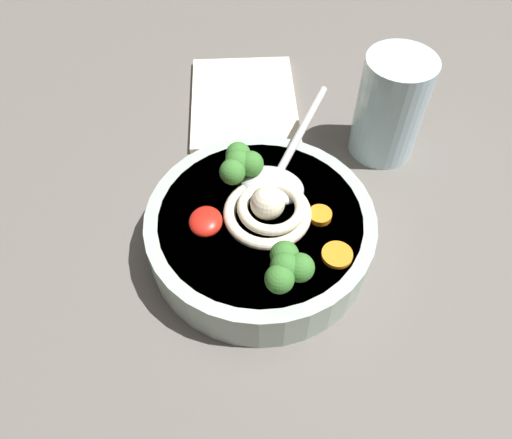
{
  "coord_description": "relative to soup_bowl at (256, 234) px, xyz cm",
  "views": [
    {
      "loc": [
        -26.68,
        -0.05,
        43.45
      ],
      "look_at": [
        -0.33,
        0.34,
        8.8
      ],
      "focal_mm": 34.49,
      "sensor_mm": 36.0,
      "label": 1
    }
  ],
  "objects": [
    {
      "name": "table_slab",
      "position": [
        0.33,
        -0.34,
        -4.47
      ],
      "size": [
        111.13,
        111.13,
        4.22
      ],
      "primitive_type": "cube",
      "color": "#5B5651",
      "rests_on": "ground"
    },
    {
      "name": "soup_bowl",
      "position": [
        0.0,
        0.0,
        0.0
      ],
      "size": [
        20.8,
        20.8,
        4.57
      ],
      "color": "#9EB2A3",
      "rests_on": "table_slab"
    },
    {
      "name": "noodle_pile",
      "position": [
        -0.02,
        -1.04,
        3.29
      ],
      "size": [
        8.59,
        8.42,
        3.45
      ],
      "color": "beige",
      "rests_on": "soup_bowl"
    },
    {
      "name": "soup_spoon",
      "position": [
        4.66,
        -1.9,
        3.01
      ],
      "size": [
        17.21,
        9.65,
        1.6
      ],
      "rotation": [
        0.0,
        0.0,
        5.9
      ],
      "color": "#B7B7BC",
      "rests_on": "soup_bowl"
    },
    {
      "name": "chili_sauce_dollop",
      "position": [
        -0.83,
        4.39,
        2.94
      ],
      "size": [
        3.25,
        2.92,
        1.46
      ],
      "primitive_type": "ellipsoid",
      "color": "red",
      "rests_on": "soup_bowl"
    },
    {
      "name": "broccoli_floret_beside_noodles",
      "position": [
        4.61,
        1.59,
        4.5
      ],
      "size": [
        4.62,
        3.97,
        3.65
      ],
      "color": "#7A9E60",
      "rests_on": "soup_bowl"
    },
    {
      "name": "broccoli_floret_rear",
      "position": [
        -6.31,
        -2.44,
        4.46
      ],
      "size": [
        4.55,
        3.91,
        3.6
      ],
      "color": "#7A9E60",
      "rests_on": "soup_bowl"
    },
    {
      "name": "carrot_slice_far",
      "position": [
        0.68,
        -5.61,
        2.51
      ],
      "size": [
        2.09,
        2.09,
        0.6
      ],
      "primitive_type": "cylinder",
      "color": "orange",
      "rests_on": "soup_bowl"
    },
    {
      "name": "carrot_slice_right",
      "position": [
        -3.77,
        -6.78,
        2.42
      ],
      "size": [
        2.62,
        2.62,
        0.42
      ],
      "primitive_type": "cylinder",
      "color": "orange",
      "rests_on": "soup_bowl"
    },
    {
      "name": "drinking_glass",
      "position": [
        13.98,
        -13.69,
        3.35
      ],
      "size": [
        7.09,
        7.09,
        11.42
      ],
      "primitive_type": "cylinder",
      "color": "silver",
      "rests_on": "table_slab"
    },
    {
      "name": "folded_napkin",
      "position": [
        21.19,
        1.85,
        -1.96
      ],
      "size": [
        17.39,
        13.62,
        0.8
      ],
      "primitive_type": "cube",
      "rotation": [
        0.0,
        0.0,
        0.07
      ],
      "color": "beige",
      "rests_on": "table_slab"
    }
  ]
}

